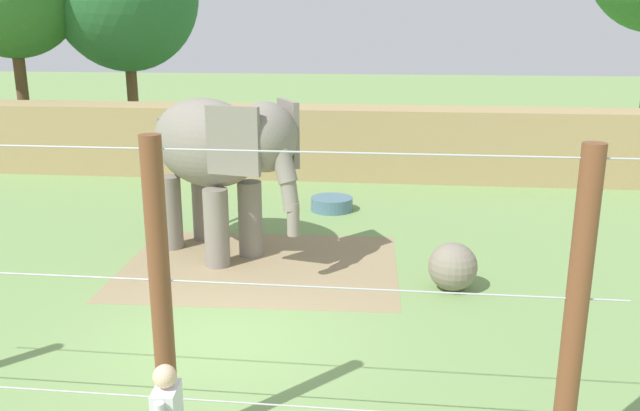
{
  "coord_description": "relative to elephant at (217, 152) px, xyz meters",
  "views": [
    {
      "loc": [
        2.56,
        -8.92,
        4.65
      ],
      "look_at": [
        1.2,
        2.9,
        1.4
      ],
      "focal_mm": 36.5,
      "sensor_mm": 36.0,
      "label": 1
    }
  ],
  "objects": [
    {
      "name": "cable_fence",
      "position": [
        1.06,
        -6.51,
        -0.4
      ],
      "size": [
        9.83,
        0.23,
        3.63
      ],
      "color": "brown",
      "rests_on": "ground"
    },
    {
      "name": "elephant",
      "position": [
        0.0,
        0.0,
        0.0
      ],
      "size": [
        3.97,
        3.5,
        3.35
      ],
      "color": "gray",
      "rests_on": "ground"
    },
    {
      "name": "embankment_wall",
      "position": [
        1.02,
        7.86,
        -1.1
      ],
      "size": [
        36.0,
        1.8,
        2.23
      ],
      "primitive_type": "cube",
      "color": "tan",
      "rests_on": "ground"
    },
    {
      "name": "dirt_patch",
      "position": [
        0.96,
        -0.56,
        -2.21
      ],
      "size": [
        5.67,
        4.37,
        0.01
      ],
      "primitive_type": "cube",
      "rotation": [
        0.0,
        0.0,
        0.04
      ],
      "color": "#937F5B",
      "rests_on": "ground"
    },
    {
      "name": "ground_plane",
      "position": [
        1.02,
        -3.8,
        -2.22
      ],
      "size": [
        120.0,
        120.0,
        0.0
      ],
      "primitive_type": "plane",
      "color": "#759956"
    },
    {
      "name": "water_tub",
      "position": [
        2.0,
        3.75,
        -2.04
      ],
      "size": [
        1.1,
        1.1,
        0.35
      ],
      "color": "slate",
      "rests_on": "ground"
    },
    {
      "name": "enrichment_ball",
      "position": [
        4.72,
        -1.36,
        -1.77
      ],
      "size": [
        0.89,
        0.89,
        0.89
      ],
      "primitive_type": "sphere",
      "color": "gray",
      "rests_on": "ground"
    }
  ]
}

